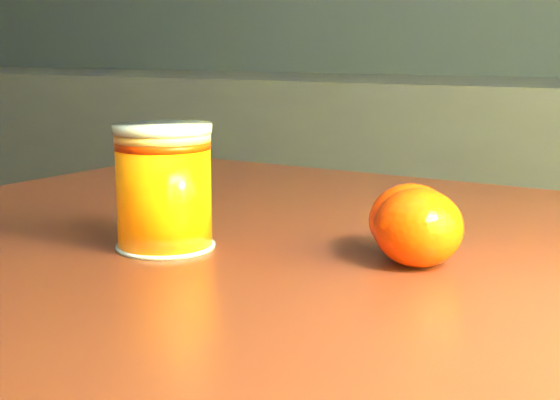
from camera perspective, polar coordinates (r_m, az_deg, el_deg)
The scene contains 5 objects.
kitchen_counter at distance 2.15m, azimuth 0.93°, elevation -3.02°, with size 3.15×0.60×0.90m, color #505055.
table at distance 0.66m, azimuth 7.97°, elevation -12.77°, with size 1.10×0.78×0.81m.
juice_glass at distance 0.64m, azimuth -8.48°, elevation 0.91°, with size 0.08×0.08×0.10m.
orange_front at distance 0.60m, azimuth 10.09°, elevation -2.00°, with size 0.07×0.07×0.06m, color #FF3F05.
orange_back at distance 0.62m, azimuth 9.57°, elevation -1.49°, with size 0.07×0.07×0.06m, color #FF3F05.
Camera 1 is at (1.15, -0.29, 0.97)m, focal length 50.00 mm.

